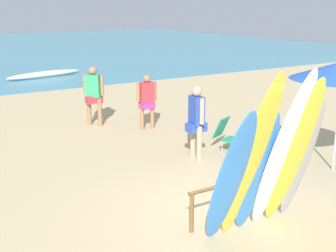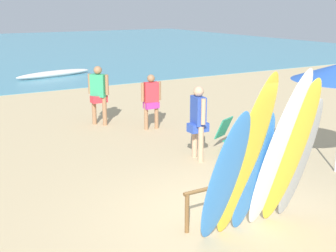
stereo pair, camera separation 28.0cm
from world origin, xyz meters
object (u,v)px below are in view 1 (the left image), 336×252
surfboard_yellow_1 (251,160)px  surfboard_blue_0 (230,179)px  surfboard_rack (238,190)px  beachgoer_by_water (94,92)px  surfboard_blue_2 (257,173)px  surfboard_yellow_4 (293,154)px  surfboard_grey_5 (302,159)px  beachgoer_near_rack (147,98)px  surfboard_white_3 (282,152)px  beachgoer_photographing (196,118)px  beach_chair_blue (256,148)px  beach_chair_red (227,133)px  distant_boat (45,74)px

surfboard_yellow_1 → surfboard_blue_0: bearing=165.5°
surfboard_rack → beachgoer_by_water: (0.42, 6.91, 0.50)m
surfboard_blue_2 → surfboard_yellow_4: bearing=-14.4°
surfboard_yellow_1 → surfboard_grey_5: size_ratio=1.27×
surfboard_blue_0 → beachgoer_by_water: 7.68m
beachgoer_near_rack → surfboard_yellow_1: bearing=81.6°
surfboard_rack → surfboard_yellow_4: surfboard_yellow_4 is taller
surfboard_white_3 → beachgoer_near_rack: 6.61m
surfboard_yellow_4 → surfboard_blue_2: bearing=170.1°
beachgoer_near_rack → beachgoer_by_water: 1.63m
surfboard_rack → beachgoer_photographing: beachgoer_photographing is taller
surfboard_blue_2 → surfboard_grey_5: surfboard_grey_5 is taller
surfboard_yellow_4 → surfboard_grey_5: (0.40, 0.17, -0.20)m
surfboard_blue_2 → beach_chair_blue: (2.19, 2.33, -0.60)m
beachgoer_near_rack → surfboard_grey_5: bearing=92.1°
surfboard_yellow_1 → surfboard_blue_2: bearing=21.7°
surfboard_grey_5 → beachgoer_by_water: 7.50m
beachgoer_by_water → surfboard_yellow_4: bearing=140.7°
beachgoer_near_rack → beach_chair_red: (0.67, -2.74, -0.48)m
surfboard_yellow_4 → beach_chair_red: (1.77, 3.71, -0.84)m
surfboard_white_3 → surfboard_grey_5: surfboard_white_3 is taller
surfboard_blue_2 → distant_boat: surfboard_blue_2 is taller
surfboard_rack → surfboard_yellow_4: bearing=-60.1°
surfboard_yellow_4 → beachgoer_by_water: bearing=94.0°
surfboard_grey_5 → beach_chair_blue: 2.68m
surfboard_yellow_1 → beachgoer_near_rack: bearing=68.2°
surfboard_blue_0 → beachgoer_by_water: size_ratio=1.30×
surfboard_white_3 → beach_chair_red: (2.02, 3.72, -0.91)m
surfboard_grey_5 → beachgoer_by_water: surfboard_grey_5 is taller
surfboard_yellow_1 → beach_chair_blue: surfboard_yellow_1 is taller
beach_chair_red → distant_boat: beach_chair_red is taller
beach_chair_blue → beachgoer_photographing: bearing=112.3°
beachgoer_by_water → beach_chair_blue: bearing=158.0°
beachgoer_photographing → surfboard_grey_5: bearing=4.2°
surfboard_yellow_1 → beachgoer_by_water: bearing=78.7°
beachgoer_photographing → beach_chair_red: 1.16m
surfboard_grey_5 → beachgoer_photographing: size_ratio=1.28×
beachgoer_photographing → surfboard_white_3: bearing=-5.5°
distant_boat → beachgoer_near_rack: bearing=-92.5°
surfboard_yellow_4 → beachgoer_photographing: bearing=82.1°
beachgoer_photographing → surfboard_blue_2: bearing=-11.3°
beachgoer_by_water → surfboard_blue_2: bearing=136.3°
surfboard_yellow_1 → surfboard_white_3: (0.60, -0.02, 0.01)m
surfboard_white_3 → beach_chair_blue: surfboard_white_3 is taller
surfboard_yellow_1 → surfboard_white_3: bearing=-7.2°
surfboard_yellow_1 → distant_boat: 17.65m
surfboard_grey_5 → beach_chair_red: size_ratio=2.65×
beach_chair_red → surfboard_grey_5: bearing=-135.2°
beachgoer_by_water → surfboard_white_3: bearing=138.9°
beachgoer_near_rack → beach_chair_blue: (0.51, -3.97, -0.48)m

